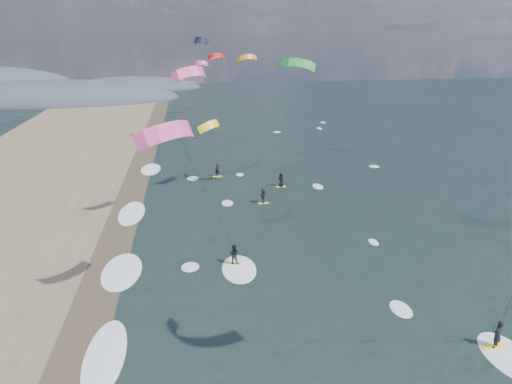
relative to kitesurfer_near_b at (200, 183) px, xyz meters
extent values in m
cube|color=#382D23|center=(-7.37, -0.60, -8.31)|extent=(3.00, 240.00, 0.00)
ellipsoid|color=#3D4756|center=(-35.37, 89.40, -8.31)|extent=(64.00, 24.00, 10.00)
ellipsoid|color=#3D4756|center=(-17.37, 109.40, -8.31)|extent=(40.00, 18.00, 7.00)
cube|color=yellow|center=(16.19, -7.19, -8.28)|extent=(1.41, 0.42, 0.06)
imported|color=black|center=(16.19, -7.19, -7.39)|extent=(0.75, 0.68, 1.73)
ellipsoid|color=white|center=(16.49, -7.99, -8.31)|extent=(2.60, 4.20, 0.12)
cube|color=yellow|center=(2.32, 4.24, -8.29)|extent=(1.27, 0.39, 0.06)
imported|color=black|center=(2.32, 4.24, -7.45)|extent=(0.91, 0.78, 1.61)
ellipsoid|color=white|center=(2.62, 3.44, -8.31)|extent=(2.60, 4.20, 0.12)
cylinder|color=black|center=(0.57, 1.24, -1.63)|extent=(0.02, 0.02, 12.81)
cube|color=yellow|center=(6.58, 15.99, -8.29)|extent=(1.10, 0.35, 0.05)
imported|color=black|center=(6.58, 15.99, -7.45)|extent=(1.21, 1.05, 1.63)
cube|color=yellow|center=(9.40, 20.61, -8.29)|extent=(1.10, 0.35, 0.05)
imported|color=black|center=(9.40, 20.61, -7.44)|extent=(0.93, 0.94, 1.64)
cube|color=yellow|center=(2.40, 25.22, -8.29)|extent=(1.10, 0.35, 0.05)
imported|color=black|center=(2.40, 25.22, -7.49)|extent=(0.60, 0.43, 1.56)
ellipsoid|color=white|center=(-6.17, -4.60, -8.31)|extent=(2.40, 5.40, 0.11)
ellipsoid|color=white|center=(-6.17, 4.40, -8.31)|extent=(2.40, 5.40, 0.11)
ellipsoid|color=white|center=(-6.17, 15.40, -8.31)|extent=(2.40, 5.40, 0.11)
ellipsoid|color=white|center=(-6.17, 29.40, -8.31)|extent=(2.40, 5.40, 0.11)
ellipsoid|color=white|center=(-6.17, 47.40, -8.31)|extent=(2.40, 5.40, 0.11)
camera|label=1|loc=(-0.25, -24.62, 8.85)|focal=30.00mm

